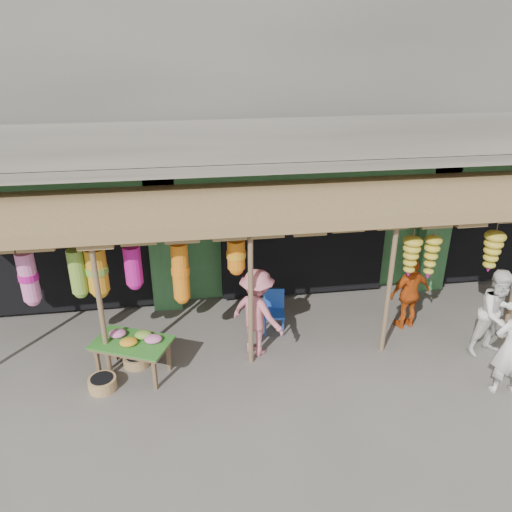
{
  "coord_description": "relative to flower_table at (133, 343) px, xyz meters",
  "views": [
    {
      "loc": [
        -2.54,
        -7.61,
        5.54
      ],
      "look_at": [
        -1.23,
        1.0,
        1.56
      ],
      "focal_mm": 35.0,
      "sensor_mm": 36.0,
      "label": 1
    }
  ],
  "objects": [
    {
      "name": "ground",
      "position": [
        3.55,
        0.21,
        -0.63
      ],
      "size": [
        80.0,
        80.0,
        0.0
      ],
      "primitive_type": "plane",
      "color": "#514C47",
      "rests_on": "ground"
    },
    {
      "name": "building",
      "position": [
        3.55,
        5.08,
        2.74
      ],
      "size": [
        16.4,
        6.8,
        7.0
      ],
      "color": "gray",
      "rests_on": "ground"
    },
    {
      "name": "awning",
      "position": [
        3.4,
        1.02,
        1.95
      ],
      "size": [
        14.0,
        2.7,
        2.79
      ],
      "color": "brown",
      "rests_on": "ground"
    },
    {
      "name": "flower_table",
      "position": [
        0.0,
        0.0,
        0.0
      ],
      "size": [
        1.5,
        1.23,
        0.78
      ],
      "rotation": [
        0.0,
        0.0,
        -0.43
      ],
      "color": "brown",
      "rests_on": "ground"
    },
    {
      "name": "blue_chair",
      "position": [
        2.65,
        1.02,
        -0.15
      ],
      "size": [
        0.47,
        0.47,
        0.86
      ],
      "rotation": [
        0.0,
        0.0,
        -0.15
      ],
      "color": "#1943A8",
      "rests_on": "ground"
    },
    {
      "name": "basket_mid",
      "position": [
        -0.01,
        0.25,
        -0.54
      ],
      "size": [
        0.59,
        0.59,
        0.18
      ],
      "primitive_type": "cylinder",
      "rotation": [
        0.0,
        0.0,
        -0.26
      ],
      "color": "#A17448",
      "rests_on": "ground"
    },
    {
      "name": "basket_right",
      "position": [
        -0.53,
        -0.36,
        -0.52
      ],
      "size": [
        0.54,
        0.54,
        0.21
      ],
      "primitive_type": "cylinder",
      "rotation": [
        0.0,
        0.0,
        -0.16
      ],
      "color": "#926644",
      "rests_on": "ground"
    },
    {
      "name": "person_front",
      "position": [
        6.1,
        -1.41,
        0.24
      ],
      "size": [
        0.68,
        0.48,
        1.75
      ],
      "primitive_type": "imported",
      "rotation": [
        0.0,
        0.0,
        3.04
      ],
      "color": "silver",
      "rests_on": "ground"
    },
    {
      "name": "person_right",
      "position": [
        6.5,
        -0.37,
        0.22
      ],
      "size": [
        0.93,
        0.79,
        1.7
      ],
      "primitive_type": "imported",
      "rotation": [
        0.0,
        0.0,
        0.19
      ],
      "color": "silver",
      "rests_on": "ground"
    },
    {
      "name": "person_vendor",
      "position": [
        5.34,
        0.73,
        0.13
      ],
      "size": [
        0.95,
        0.54,
        1.52
      ],
      "primitive_type": "imported",
      "rotation": [
        0.0,
        0.0,
        3.33
      ],
      "color": "#C24C12",
      "rests_on": "ground"
    },
    {
      "name": "person_shopper",
      "position": [
        2.2,
        0.3,
        0.22
      ],
      "size": [
        1.22,
        1.22,
        1.7
      ],
      "primitive_type": "imported",
      "rotation": [
        0.0,
        0.0,
        2.36
      ],
      "color": "#C66875",
      "rests_on": "ground"
    }
  ]
}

